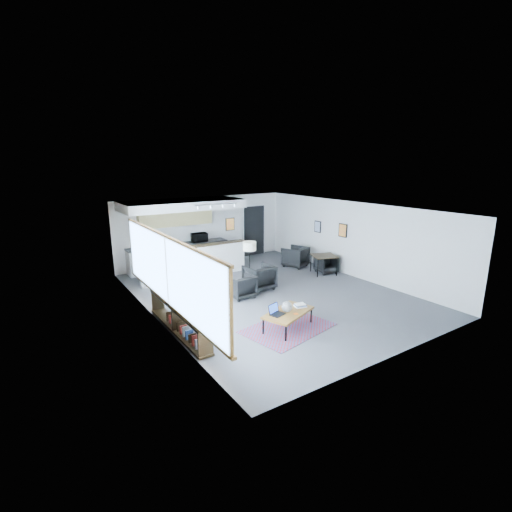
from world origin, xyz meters
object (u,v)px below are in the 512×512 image
armchair_right (259,276)px  floor_lamp (249,248)px  book_stack (300,305)px  microwave (199,236)px  armchair_left (241,285)px  dining_chair_far (295,257)px  ceramic_pot (287,307)px  dining_chair_near (326,265)px  dining_table (324,257)px  laptop (275,311)px  coffee_table (288,313)px

armchair_right → floor_lamp: (-0.14, 0.35, 0.86)m
book_stack → microwave: (0.24, 6.33, 0.66)m
armchair_left → dining_chair_far: bearing=-155.1°
ceramic_pot → floor_lamp: floor_lamp is taller
armchair_left → floor_lamp: floor_lamp is taller
ceramic_pot → floor_lamp: bearing=73.5°
armchair_right → dining_chair_near: 3.01m
dining_table → microwave: 4.78m
dining_chair_near → microwave: bearing=143.9°
laptop → book_stack: (0.77, 0.03, -0.03)m
armchair_left → laptop: bearing=76.3°
book_stack → floor_lamp: (0.46, 3.06, 0.81)m
laptop → microwave: 6.47m
floor_lamp → dining_chair_far: (2.74, 1.06, -0.92)m
dining_table → ceramic_pot: bearing=-143.6°
armchair_right → dining_chair_far: (2.60, 1.41, -0.06)m
book_stack → dining_table: (3.44, 2.81, 0.15)m
dining_chair_near → microwave: 4.92m
ceramic_pot → dining_chair_far: bearing=48.8°
dining_chair_near → dining_chair_far: bearing=117.5°
book_stack → armchair_right: size_ratio=0.38×
laptop → armchair_right: (1.37, 2.73, -0.08)m
dining_table → coffee_table: bearing=-143.3°
coffee_table → dining_table: (3.87, 2.89, 0.22)m
laptop → armchair_right: armchair_right is taller
dining_chair_far → microwave: 3.77m
armchair_right → microwave: 3.71m
coffee_table → book_stack: 0.44m
ceramic_pot → microwave: bearing=83.7°
book_stack → microwave: microwave is taller
laptop → dining_chair_near: bearing=16.0°
coffee_table → armchair_left: armchair_left is taller
book_stack → armchair_left: bearing=96.5°
armchair_right → dining_table: (2.84, 0.10, 0.19)m
laptop → armchair_left: armchair_left is taller
ceramic_pot → book_stack: ceramic_pot is taller
ceramic_pot → dining_chair_near: size_ratio=0.44×
book_stack → dining_chair_near: (3.60, 2.84, -0.18)m
microwave → book_stack: bearing=-83.8°
armchair_left → floor_lamp: bearing=-138.6°
laptop → floor_lamp: (1.23, 3.08, 0.78)m
floor_lamp → dining_table: size_ratio=1.42×
coffee_table → floor_lamp: bearing=53.0°
ceramic_pot → armchair_right: (1.07, 2.78, -0.14)m
laptop → microwave: bearing=63.7°
armchair_left → dining_chair_near: armchair_left is taller
book_stack → armchair_left: armchair_left is taller
floor_lamp → laptop: bearing=-111.8°
armchair_left → dining_chair_far: (3.47, 1.74, -0.01)m
laptop → ceramic_pot: 0.31m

